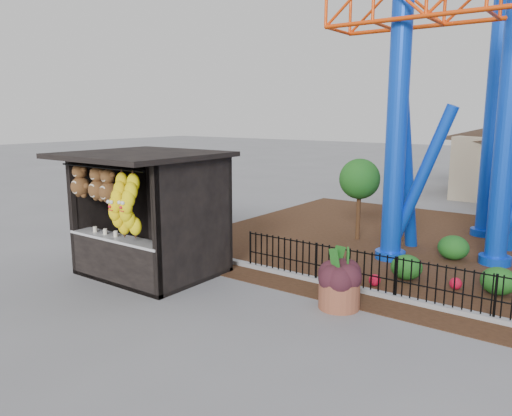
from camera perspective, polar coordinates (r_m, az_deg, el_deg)
The scene contains 9 objects.
ground at distance 10.53m, azimuth -5.34°, elevation -11.95°, with size 120.00×120.00×0.00m, color slate.
mulch_bed at distance 15.95m, azimuth 26.14°, elevation -5.08°, with size 18.00×12.00×0.02m, color #331E11.
curb at distance 11.26m, azimuth 21.43°, elevation -10.81°, with size 18.00×0.18×0.12m, color gray.
prize_booth at distance 12.73m, azimuth -12.90°, elevation -0.88°, with size 3.50×3.40×3.12m.
picket_fence at distance 10.95m, azimuth 26.19°, elevation -9.35°, with size 12.20×0.06×1.00m, color black, non-canonical shape.
terracotta_planter at distance 10.82m, azimuth 9.48°, elevation -9.73°, with size 0.87×0.87×0.59m, color brown.
planter_foliage at distance 10.62m, azimuth 9.58°, elevation -6.62°, with size 0.70×0.70×0.64m, color black.
potted_plant at distance 11.68m, azimuth 9.43°, elevation -7.71°, with size 0.70×0.60×0.77m, color #265C1B.
landscaping at distance 13.48m, azimuth 25.37°, elevation -6.45°, with size 7.79×3.95×0.68m.
Camera 1 is at (6.50, -7.23, 4.06)m, focal length 35.00 mm.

